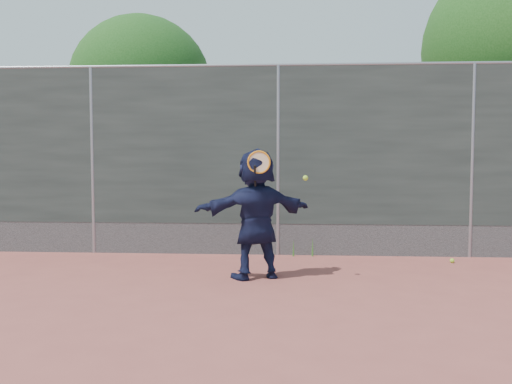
{
  "coord_description": "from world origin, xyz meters",
  "views": [
    {
      "loc": [
        0.25,
        -5.52,
        1.64
      ],
      "look_at": [
        -0.24,
        1.8,
        1.12
      ],
      "focal_mm": 40.0,
      "sensor_mm": 36.0,
      "label": 1
    }
  ],
  "objects": [
    {
      "name": "player",
      "position": [
        -0.24,
        1.8,
        0.84
      ],
      "size": [
        1.64,
        1.05,
        1.69
      ],
      "primitive_type": "imported",
      "rotation": [
        0.0,
        0.0,
        3.53
      ],
      "color": "#151939",
      "rests_on": "ground"
    },
    {
      "name": "ball_ground",
      "position": [
        2.6,
        3.0,
        0.03
      ],
      "size": [
        0.07,
        0.07,
        0.07
      ],
      "primitive_type": "sphere",
      "color": "#A4DA30",
      "rests_on": "ground"
    },
    {
      "name": "ground",
      "position": [
        0.0,
        0.0,
        0.0
      ],
      "size": [
        80.0,
        80.0,
        0.0
      ],
      "primitive_type": "plane",
      "color": "#9E4C42",
      "rests_on": "ground"
    },
    {
      "name": "weed_clump",
      "position": [
        0.29,
        3.38,
        0.13
      ],
      "size": [
        0.68,
        0.07,
        0.3
      ],
      "color": "#387226",
      "rests_on": "ground"
    },
    {
      "name": "swing_action",
      "position": [
        -0.13,
        1.61,
        1.47
      ],
      "size": [
        0.76,
        0.16,
        0.51
      ],
      "color": "orange",
      "rests_on": "ground"
    },
    {
      "name": "tree_left",
      "position": [
        -2.85,
        6.55,
        2.94
      ],
      "size": [
        3.15,
        3.0,
        4.53
      ],
      "color": "#382314",
      "rests_on": "ground"
    },
    {
      "name": "fence",
      "position": [
        -0.0,
        3.5,
        1.58
      ],
      "size": [
        20.0,
        0.06,
        3.03
      ],
      "color": "#38423D",
      "rests_on": "ground"
    }
  ]
}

